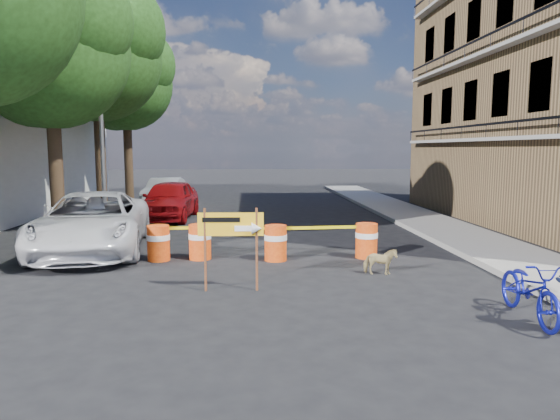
{
  "coord_description": "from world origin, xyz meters",
  "views": [
    {
      "loc": [
        -0.54,
        -9.77,
        2.82
      ],
      "look_at": [
        0.26,
        2.55,
        1.3
      ],
      "focal_mm": 32.0,
      "sensor_mm": 36.0,
      "label": 1
    }
  ],
  "objects": [
    {
      "name": "tree_mid_a",
      "position": [
        -6.74,
        7.0,
        6.01
      ],
      "size": [
        5.25,
        5.0,
        8.68
      ],
      "color": "#332316",
      "rests_on": "ground"
    },
    {
      "name": "tree_far",
      "position": [
        -6.74,
        17.0,
        6.22
      ],
      "size": [
        5.04,
        4.8,
        8.84
      ],
      "color": "#332316",
      "rests_on": "ground"
    },
    {
      "name": "ground",
      "position": [
        0.0,
        0.0,
        0.0
      ],
      "size": [
        120.0,
        120.0,
        0.0
      ],
      "primitive_type": "plane",
      "color": "black",
      "rests_on": "ground"
    },
    {
      "name": "sidewalk_east",
      "position": [
        6.2,
        6.0,
        0.07
      ],
      "size": [
        2.4,
        40.0,
        0.15
      ],
      "primitive_type": "cube",
      "color": "gray",
      "rests_on": "ground"
    },
    {
      "name": "tree_mid_b",
      "position": [
        -6.73,
        12.0,
        6.71
      ],
      "size": [
        5.67,
        5.4,
        9.62
      ],
      "color": "#332316",
      "rests_on": "ground"
    },
    {
      "name": "barrel_far_right",
      "position": [
        2.52,
        2.79,
        0.47
      ],
      "size": [
        0.58,
        0.58,
        0.9
      ],
      "color": "red",
      "rests_on": "ground"
    },
    {
      "name": "detour_sign",
      "position": [
        -0.73,
        -0.05,
        1.21
      ],
      "size": [
        1.3,
        0.25,
        1.67
      ],
      "rotation": [
        0.0,
        0.0,
        -0.03
      ],
      "color": "#592D19",
      "rests_on": "ground"
    },
    {
      "name": "sedan_silver",
      "position": [
        -4.67,
        15.36,
        0.69
      ],
      "size": [
        1.78,
        4.3,
        1.38
      ],
      "primitive_type": "imported",
      "rotation": [
        0.0,
        0.0,
        -0.08
      ],
      "color": "#B6B9BD",
      "rests_on": "ground"
    },
    {
      "name": "streetlamp",
      "position": [
        -5.93,
        9.5,
        4.38
      ],
      "size": [
        1.25,
        0.18,
        8.0
      ],
      "color": "gray",
      "rests_on": "ground"
    },
    {
      "name": "barrel_mid_right",
      "position": [
        0.15,
        2.62,
        0.47
      ],
      "size": [
        0.58,
        0.58,
        0.9
      ],
      "color": "red",
      "rests_on": "ground"
    },
    {
      "name": "barrel_far_left",
      "position": [
        -2.81,
        2.82,
        0.47
      ],
      "size": [
        0.58,
        0.58,
        0.9
      ],
      "color": "red",
      "rests_on": "ground"
    },
    {
      "name": "sedan_red",
      "position": [
        -3.69,
        10.38,
        0.79
      ],
      "size": [
        2.12,
        4.71,
        1.57
      ],
      "primitive_type": "imported",
      "rotation": [
        0.0,
        0.0,
        -0.06
      ],
      "color": "maroon",
      "rests_on": "ground"
    },
    {
      "name": "bicycle",
      "position": [
        4.1,
        -2.05,
        0.99
      ],
      "size": [
        0.76,
        1.09,
        1.97
      ],
      "primitive_type": "imported",
      "rotation": [
        0.0,
        0.0,
        -0.08
      ],
      "color": "#13189F",
      "rests_on": "ground"
    },
    {
      "name": "dog",
      "position": [
        2.41,
        1.02,
        0.31
      ],
      "size": [
        0.76,
        0.43,
        0.61
      ],
      "primitive_type": "imported",
      "rotation": [
        0.0,
        0.0,
        1.42
      ],
      "color": "tan",
      "rests_on": "ground"
    },
    {
      "name": "barrel_mid_left",
      "position": [
        -1.78,
        2.9,
        0.47
      ],
      "size": [
        0.58,
        0.58,
        0.9
      ],
      "color": "red",
      "rests_on": "ground"
    },
    {
      "name": "suv_white",
      "position": [
        -4.8,
        4.05,
        0.81
      ],
      "size": [
        3.42,
        6.14,
        1.62
      ],
      "primitive_type": "imported",
      "rotation": [
        0.0,
        0.0,
        0.13
      ],
      "color": "silver",
      "rests_on": "ground"
    }
  ]
}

